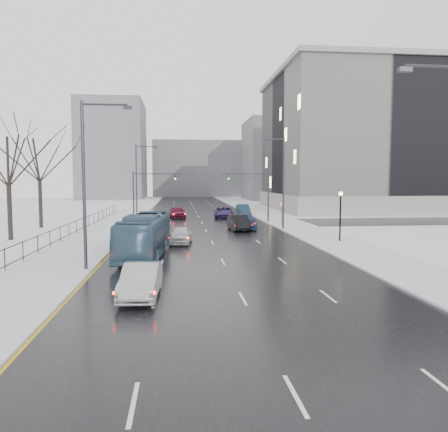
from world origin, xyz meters
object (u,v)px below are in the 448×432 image
object	(u,v)px
sedan_left_near	(141,281)
sedan_right_cross	(224,212)
tree_park_d	(11,241)
mast_signal_right	(260,191)
tree_park_e	(41,229)
bus	(145,235)
lamppost_r_mid	(340,209)
sedan_right_distant	(243,210)
mast_signal_left	(142,191)
no_uturn_sign	(282,207)
streetlight_l_near	(88,177)
sedan_right_far	(246,221)
sedan_center_near	(181,235)
sedan_center_far	(177,212)
sedan_right_near	(239,223)
streetlight_r_mid	(281,178)
streetlight_l_far	(138,179)

from	to	relation	value
sedan_left_near	sedan_right_cross	bearing A→B (deg)	81.52
tree_park_d	mast_signal_right	distance (m)	29.05
tree_park_e	bus	world-z (taller)	tree_park_e
lamppost_r_mid	sedan_right_distant	distance (m)	30.37
tree_park_d	mast_signal_left	size ratio (longest dim) A/B	1.92
sedan_left_near	no_uturn_sign	bearing A→B (deg)	67.93
lamppost_r_mid	streetlight_l_near	bearing A→B (deg)	-152.45
tree_park_d	sedan_right_far	xyz separation A→B (m)	(22.30, 7.38, 0.84)
mast_signal_right	sedan_center_near	world-z (taller)	mast_signal_right
tree_park_e	sedan_center_far	bearing A→B (deg)	38.11
bus	sedan_center_far	xyz separation A→B (m)	(2.17, 31.19, -0.64)
mast_signal_right	sedan_left_near	world-z (taller)	mast_signal_right
mast_signal_left	no_uturn_sign	size ratio (longest dim) A/B	2.41
sedan_right_cross	sedan_right_far	bearing A→B (deg)	-81.86
sedan_right_near	streetlight_l_near	bearing A→B (deg)	-124.58
sedan_right_near	sedan_right_distant	xyz separation A→B (m)	(3.46, 20.23, -0.00)
sedan_right_cross	sedan_right_far	xyz separation A→B (m)	(1.00, -14.22, 0.01)
sedan_left_near	bus	world-z (taller)	bus
sedan_left_near	sedan_right_far	distance (m)	29.08
streetlight_r_mid	streetlight_l_far	bearing A→B (deg)	143.70
lamppost_r_mid	sedan_right_far	bearing A→B (deg)	119.74
lamppost_r_mid	mast_signal_right	xyz separation A→B (m)	(-3.67, 18.00, 1.16)
sedan_center_far	streetlight_l_far	bearing A→B (deg)	-149.78
sedan_center_far	sedan_left_near	bearing A→B (deg)	-99.04
streetlight_l_near	sedan_right_near	distance (m)	23.47
tree_park_e	bus	distance (m)	23.32
tree_park_e	streetlight_r_mid	world-z (taller)	streetlight_r_mid
streetlight_r_mid	sedan_right_distant	size ratio (longest dim) A/B	1.99
lamppost_r_mid	sedan_center_near	size ratio (longest dim) A/B	1.00
streetlight_l_far	sedan_right_far	distance (m)	17.21
mast_signal_right	sedan_right_near	bearing A→B (deg)	-115.02
mast_signal_right	sedan_right_distant	distance (m)	12.47
no_uturn_sign	mast_signal_right	bearing A→B (deg)	115.11
lamppost_r_mid	bus	world-z (taller)	lamppost_r_mid
streetlight_l_far	sedan_center_far	world-z (taller)	streetlight_l_far
mast_signal_right	sedan_right_far	world-z (taller)	mast_signal_right
bus	tree_park_d	bearing A→B (deg)	147.70
tree_park_d	no_uturn_sign	world-z (taller)	tree_park_d
streetlight_l_near	lamppost_r_mid	bearing A→B (deg)	27.55
lamppost_r_mid	sedan_right_cross	distance (m)	26.76
sedan_right_far	mast_signal_right	bearing A→B (deg)	72.49
mast_signal_left	tree_park_e	bearing A→B (deg)	-159.81
no_uturn_sign	sedan_center_far	size ratio (longest dim) A/B	0.54
mast_signal_right	sedan_right_far	bearing A→B (deg)	-113.12
lamppost_r_mid	mast_signal_right	size ratio (longest dim) A/B	0.66
streetlight_l_near	lamppost_r_mid	size ratio (longest dim) A/B	2.34
sedan_right_cross	sedan_right_distant	xyz separation A→B (m)	(3.46, 4.43, 0.03)
tree_park_e	sedan_right_cross	xyz separation A→B (m)	(21.70, 11.60, 0.83)
tree_park_e	sedan_right_distant	bearing A→B (deg)	32.50
bus	sedan_right_far	world-z (taller)	bus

